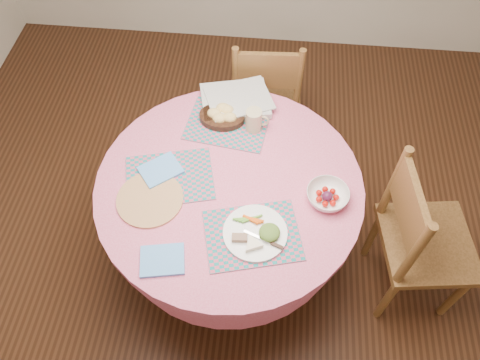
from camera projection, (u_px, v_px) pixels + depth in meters
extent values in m
plane|color=#331C0F|center=(232.00, 255.00, 2.76)|extent=(4.00, 4.00, 0.00)
cylinder|color=pink|center=(229.00, 185.00, 2.16)|extent=(1.24, 1.24, 0.04)
cone|color=pink|center=(230.00, 205.00, 2.30)|extent=(1.24, 1.24, 0.30)
cylinder|color=black|center=(231.00, 237.00, 2.58)|extent=(0.14, 0.14, 0.44)
cylinder|color=black|center=(232.00, 253.00, 2.74)|extent=(0.56, 0.56, 0.06)
cube|color=brown|center=(427.00, 243.00, 2.29)|extent=(0.49, 0.51, 0.04)
cylinder|color=brown|center=(456.00, 296.00, 2.38)|extent=(0.05, 0.05, 0.46)
cylinder|color=brown|center=(436.00, 232.00, 2.59)|extent=(0.05, 0.05, 0.46)
cylinder|color=brown|center=(388.00, 298.00, 2.37)|extent=(0.05, 0.05, 0.46)
cylinder|color=brown|center=(373.00, 234.00, 2.58)|extent=(0.05, 0.05, 0.46)
cylinder|color=brown|center=(413.00, 256.00, 1.97)|extent=(0.05, 0.05, 0.52)
cylinder|color=brown|center=(393.00, 184.00, 2.18)|extent=(0.05, 0.05, 0.52)
cube|color=brown|center=(409.00, 206.00, 1.99)|extent=(0.08, 0.37, 0.25)
cube|color=brown|center=(265.00, 92.00, 2.92)|extent=(0.45, 0.43, 0.04)
cylinder|color=brown|center=(290.00, 99.00, 3.19)|extent=(0.04, 0.04, 0.44)
cylinder|color=brown|center=(239.00, 97.00, 3.20)|extent=(0.04, 0.04, 0.44)
cylinder|color=brown|center=(291.00, 136.00, 3.00)|extent=(0.04, 0.04, 0.44)
cylinder|color=brown|center=(236.00, 134.00, 3.01)|extent=(0.04, 0.04, 0.44)
cylinder|color=brown|center=(298.00, 85.00, 2.61)|extent=(0.04, 0.04, 0.49)
cylinder|color=brown|center=(236.00, 83.00, 2.62)|extent=(0.04, 0.04, 0.49)
cube|color=brown|center=(268.00, 71.00, 2.54)|extent=(0.35, 0.05, 0.23)
cube|color=#167A7B|center=(252.00, 235.00, 1.99)|extent=(0.46, 0.39, 0.01)
cube|color=#167A7B|center=(170.00, 178.00, 2.16)|extent=(0.46, 0.39, 0.01)
cube|color=#167A7B|center=(227.00, 124.00, 2.35)|extent=(0.44, 0.35, 0.01)
cylinder|color=#A26E46|center=(150.00, 199.00, 2.09)|extent=(0.30, 0.30, 0.01)
cube|color=#5B9CEA|center=(162.00, 260.00, 1.92)|extent=(0.20, 0.17, 0.01)
cube|color=#5B9CEA|center=(161.00, 170.00, 2.17)|extent=(0.23, 0.22, 0.01)
cylinder|color=white|center=(255.00, 233.00, 1.98)|extent=(0.28, 0.28, 0.01)
ellipsoid|color=#316020|center=(269.00, 233.00, 1.96)|extent=(0.10, 0.10, 0.04)
cylinder|color=#F6E6C5|center=(252.00, 244.00, 1.93)|extent=(0.12, 0.12, 0.02)
cube|color=brown|center=(239.00, 237.00, 1.95)|extent=(0.07, 0.04, 0.02)
cube|color=silver|center=(259.00, 238.00, 1.96)|extent=(0.14, 0.06, 0.00)
cylinder|color=black|center=(222.00, 117.00, 2.35)|extent=(0.23, 0.23, 0.03)
ellipsoid|color=#FFDC82|center=(214.00, 112.00, 2.32)|extent=(0.07, 0.06, 0.05)
ellipsoid|color=#FFDC82|center=(227.00, 108.00, 2.34)|extent=(0.07, 0.06, 0.05)
ellipsoid|color=#FFDC82|center=(230.00, 116.00, 2.31)|extent=(0.07, 0.06, 0.05)
ellipsoid|color=#FFDC82|center=(219.00, 116.00, 2.31)|extent=(0.07, 0.06, 0.05)
ellipsoid|color=#FFDC82|center=(223.00, 106.00, 2.34)|extent=(0.07, 0.06, 0.05)
cylinder|color=#C8B789|center=(254.00, 120.00, 2.28)|extent=(0.08, 0.08, 0.12)
torus|color=#C8B789|center=(262.00, 121.00, 2.28)|extent=(0.07, 0.01, 0.07)
imported|color=white|center=(327.00, 196.00, 2.07)|extent=(0.23, 0.23, 0.06)
sphere|color=#BE1109|center=(336.00, 197.00, 2.08)|extent=(0.03, 0.03, 0.03)
sphere|color=#BE1109|center=(333.00, 191.00, 2.09)|extent=(0.03, 0.03, 0.03)
sphere|color=#BE1109|center=(325.00, 189.00, 2.10)|extent=(0.03, 0.03, 0.03)
sphere|color=#BE1109|center=(319.00, 193.00, 2.09)|extent=(0.03, 0.03, 0.03)
sphere|color=#BE1109|center=(319.00, 199.00, 2.07)|extent=(0.03, 0.03, 0.03)
sphere|color=#BE1109|center=(325.00, 204.00, 2.06)|extent=(0.03, 0.03, 0.03)
sphere|color=#BE1109|center=(333.00, 203.00, 2.06)|extent=(0.03, 0.03, 0.03)
sphere|color=#461431|center=(327.00, 196.00, 2.07)|extent=(0.05, 0.05, 0.05)
cube|color=silver|center=(235.00, 101.00, 2.42)|extent=(0.39, 0.34, 0.03)
cube|color=silver|center=(239.00, 98.00, 2.40)|extent=(0.39, 0.35, 0.01)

